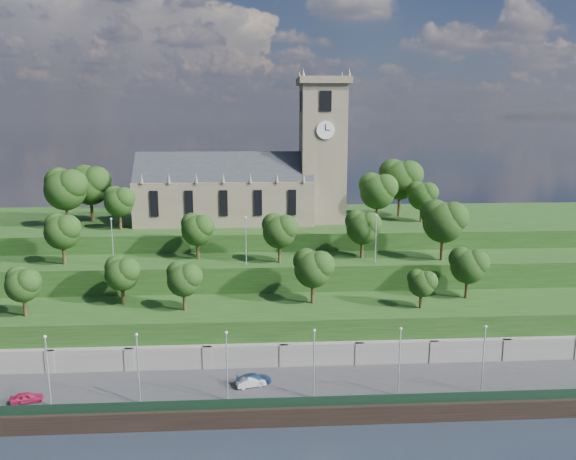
{
  "coord_description": "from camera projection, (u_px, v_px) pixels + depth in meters",
  "views": [
    {
      "loc": [
        1.36,
        -57.56,
        34.18
      ],
      "look_at": [
        6.67,
        30.0,
        16.54
      ],
      "focal_mm": 35.0,
      "sensor_mm": 36.0,
      "label": 1
    }
  ],
  "objects": [
    {
      "name": "embankment_lower",
      "position": [
        246.0,
        333.0,
        79.81
      ],
      "size": [
        160.0,
        12.0,
        8.0
      ],
      "primitive_type": "cube",
      "color": "#1A3A13",
      "rests_on": "ground"
    },
    {
      "name": "car_left",
      "position": [
        27.0,
        397.0,
        64.41
      ],
      "size": [
        3.77,
        2.2,
        1.2
      ],
      "primitive_type": "imported",
      "rotation": [
        0.0,
        0.0,
        1.8
      ],
      "color": "#A71B43",
      "rests_on": "promenade"
    },
    {
      "name": "trees_lower",
      "position": [
        263.0,
        272.0,
        78.57
      ],
      "size": [
        67.25,
        8.81,
        7.94
      ],
      "color": "#332714",
      "rests_on": "embankment_lower"
    },
    {
      "name": "retaining_wall",
      "position": [
        246.0,
        361.0,
        74.21
      ],
      "size": [
        160.0,
        2.1,
        5.0
      ],
      "color": "slate",
      "rests_on": "ground"
    },
    {
      "name": "lamp_posts_upper",
      "position": [
        246.0,
        237.0,
        85.2
      ],
      "size": [
        40.36,
        0.36,
        7.54
      ],
      "color": "#B2B2B7",
      "rests_on": "embankment_upper"
    },
    {
      "name": "hilltop",
      "position": [
        248.0,
        255.0,
        110.43
      ],
      "size": [
        160.0,
        32.0,
        15.0
      ],
      "primitive_type": "cube",
      "color": "#1A3A13",
      "rests_on": "ground"
    },
    {
      "name": "fence",
      "position": [
        245.0,
        403.0,
        63.06
      ],
      "size": [
        160.0,
        0.1,
        1.2
      ],
      "primitive_type": "cube",
      "color": "black",
      "rests_on": "promenade"
    },
    {
      "name": "ground",
      "position": [
        245.0,
        427.0,
        62.98
      ],
      "size": [
        320.0,
        320.0,
        0.0
      ],
      "primitive_type": "plane",
      "color": "black",
      "rests_on": "ground"
    },
    {
      "name": "trees_hilltop",
      "position": [
        242.0,
        186.0,
        103.01
      ],
      "size": [
        70.72,
        16.32,
        11.28
      ],
      "color": "#332714",
      "rests_on": "hilltop"
    },
    {
      "name": "church",
      "position": [
        251.0,
        182.0,
        103.59
      ],
      "size": [
        38.6,
        12.35,
        27.6
      ],
      "color": "#6B5F4B",
      "rests_on": "hilltop"
    },
    {
      "name": "lamp_posts_promenade",
      "position": [
        227.0,
        361.0,
        63.95
      ],
      "size": [
        60.36,
        0.36,
        8.53
      ],
      "color": "#B2B2B7",
      "rests_on": "promenade"
    },
    {
      "name": "embankment_upper",
      "position": [
        247.0,
        296.0,
        90.18
      ],
      "size": [
        160.0,
        10.0,
        12.0
      ],
      "primitive_type": "cube",
      "color": "#1A3A13",
      "rests_on": "ground"
    },
    {
      "name": "car_right",
      "position": [
        254.0,
        379.0,
        68.93
      ],
      "size": [
        4.65,
        2.85,
        1.26
      ],
      "primitive_type": "imported",
      "rotation": [
        0.0,
        0.0,
        1.84
      ],
      "color": "navy",
      "rests_on": "promenade"
    },
    {
      "name": "trees_upper",
      "position": [
        296.0,
        225.0,
        87.34
      ],
      "size": [
        65.28,
        8.68,
        9.59
      ],
      "color": "#332714",
      "rests_on": "embankment_upper"
    },
    {
      "name": "quay_wall",
      "position": [
        245.0,
        419.0,
        62.72
      ],
      "size": [
        160.0,
        0.5,
        2.2
      ],
      "primitive_type": "cube",
      "color": "black",
      "rests_on": "ground"
    },
    {
      "name": "promenade",
      "position": [
        246.0,
        393.0,
        68.66
      ],
      "size": [
        160.0,
        12.0,
        2.0
      ],
      "primitive_type": "cube",
      "color": "#2D2D30",
      "rests_on": "ground"
    },
    {
      "name": "car_middle",
      "position": [
        251.0,
        382.0,
        68.2
      ],
      "size": [
        3.81,
        2.15,
        1.19
      ],
      "primitive_type": "imported",
      "rotation": [
        0.0,
        0.0,
        1.83
      ],
      "color": "#9E9DA2",
      "rests_on": "promenade"
    }
  ]
}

